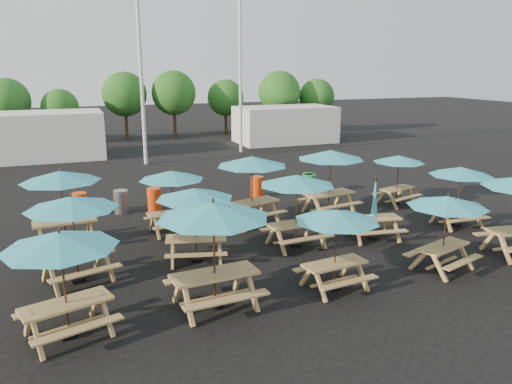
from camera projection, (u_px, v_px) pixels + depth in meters
name	position (u px, v px, depth m)	size (l,w,h in m)	color
ground	(272.00, 234.00, 16.74)	(120.00, 120.00, 0.00)	black
picnic_unit_0	(60.00, 245.00, 9.91)	(2.90, 2.90, 2.29)	tan
picnic_unit_1	(72.00, 207.00, 12.56)	(2.93, 2.93, 2.32)	tan
picnic_unit_2	(61.00, 180.00, 15.22)	(2.61, 2.61, 2.40)	tan
picnic_unit_3	(213.00, 215.00, 11.13)	(2.77, 2.77, 2.55)	tan
picnic_unit_4	(195.00, 197.00, 13.95)	(2.69, 2.69, 2.19)	tan
picnic_unit_5	(172.00, 178.00, 16.46)	(2.34, 2.34, 2.15)	tan
picnic_unit_6	(337.00, 219.00, 12.19)	(2.34, 2.34, 2.09)	tan
picnic_unit_7	(297.00, 183.00, 15.10)	(2.48, 2.48, 2.31)	tan
picnic_unit_8	(252.00, 164.00, 17.32)	(3.03, 3.03, 2.46)	tan
picnic_unit_9	(447.00, 205.00, 13.36)	(2.67, 2.67, 2.12)	tan
picnic_unit_10	(374.00, 212.00, 16.06)	(1.92, 1.74, 2.19)	tan
picnic_unit_11	(331.00, 158.00, 18.54)	(2.86, 2.86, 2.47)	tan
picnic_unit_13	(461.00, 174.00, 17.16)	(2.23, 2.23, 2.13)	tan
picnic_unit_14	(399.00, 161.00, 19.95)	(2.54, 2.54, 2.03)	tan
waste_bin_0	(80.00, 204.00, 18.65)	(0.55, 0.55, 0.89)	#DE3E0D
waste_bin_1	(121.00, 202.00, 19.03)	(0.55, 0.55, 0.89)	gray
waste_bin_2	(154.00, 199.00, 19.37)	(0.55, 0.55, 0.89)	#DE3E0D
waste_bin_3	(257.00, 187.00, 21.39)	(0.55, 0.55, 0.89)	#DE3E0D
waste_bin_4	(309.00, 183.00, 22.01)	(0.55, 0.55, 0.89)	#1A912E
waste_bin_5	(310.00, 184.00, 21.82)	(0.55, 0.55, 0.89)	#1A912E
mast_0	(140.00, 56.00, 27.24)	(0.20, 0.20, 12.00)	silver
mast_1	(240.00, 57.00, 31.31)	(0.20, 0.20, 12.00)	silver
event_tent_0	(33.00, 136.00, 29.91)	(8.00, 4.00, 2.80)	silver
event_tent_1	(285.00, 124.00, 36.74)	(7.00, 4.00, 2.60)	silver
tree_1	(7.00, 101.00, 34.22)	(3.11, 3.11, 4.72)	#382314
tree_2	(60.00, 108.00, 35.29)	(2.59, 2.59, 3.93)	#382314
tree_3	(125.00, 94.00, 37.67)	(3.36, 3.36, 5.09)	#382314
tree_4	(174.00, 93.00, 38.51)	(3.41, 3.41, 5.17)	#382314
tree_5	(225.00, 98.00, 40.50)	(2.94, 2.94, 4.45)	#382314
tree_6	(279.00, 92.00, 40.17)	(3.38, 3.38, 5.13)	#382314
tree_7	(317.00, 97.00, 41.48)	(2.95, 2.95, 4.48)	#382314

